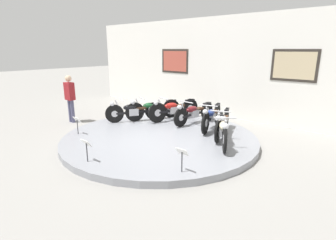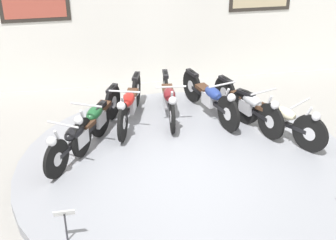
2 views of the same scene
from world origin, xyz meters
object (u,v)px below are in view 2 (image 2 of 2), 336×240
motorcycle_green (97,116)px  motorcycle_red (129,103)px  motorcycle_black (78,136)px  motorcycle_silver (248,104)px  motorcycle_cream (278,117)px  motorcycle_blue (210,97)px  info_placard_front_left (65,218)px  motorcycle_maroon (169,98)px

motorcycle_green → motorcycle_red: (0.60, 0.41, 0.01)m
motorcycle_black → motorcycle_silver: size_ratio=0.89×
motorcycle_silver → motorcycle_cream: size_ratio=1.12×
motorcycle_cream → motorcycle_blue: bearing=133.3°
motorcycle_cream → info_placard_front_left: bearing=-150.8°
motorcycle_red → motorcycle_cream: (2.45, -0.99, -0.01)m
motorcycle_cream → motorcycle_silver: bearing=119.9°
motorcycle_blue → motorcycle_black: bearing=-157.9°
motorcycle_green → info_placard_front_left: bearing=-101.4°
motorcycle_red → motorcycle_maroon: size_ratio=1.00×
motorcycle_black → motorcycle_maroon: bearing=33.9°
motorcycle_green → motorcycle_maroon: size_ratio=0.94×
motorcycle_cream → motorcycle_black: bearing=-180.0°
motorcycle_black → motorcycle_red: motorcycle_red is taller
motorcycle_silver → motorcycle_cream: motorcycle_cream is taller
motorcycle_maroon → motorcycle_blue: size_ratio=1.00×
motorcycle_black → motorcycle_silver: motorcycle_silver is taller
motorcycle_green → motorcycle_blue: (2.12, 0.41, 0.00)m
motorcycle_green → motorcycle_maroon: (1.36, 0.55, -0.02)m
motorcycle_maroon → motorcycle_blue: (0.76, -0.14, 0.02)m
motorcycle_maroon → motorcycle_silver: size_ratio=1.02×
motorcycle_silver → info_placard_front_left: 4.14m
motorcycle_red → motorcycle_cream: 2.64m
motorcycle_blue → motorcycle_green: bearing=-169.2°
motorcycle_green → motorcycle_silver: (2.72, -0.00, -0.00)m
motorcycle_blue → motorcycle_cream: size_ratio=1.14×
motorcycle_black → motorcycle_green: 0.68m
motorcycle_maroon → motorcycle_cream: motorcycle_cream is taller
motorcycle_green → info_placard_front_left: (-0.52, -2.59, -0.02)m
motorcycle_blue → info_placard_front_left: size_ratio=3.81×
motorcycle_silver → motorcycle_red: bearing=169.0°
motorcycle_black → motorcycle_maroon: (1.69, 1.13, -0.00)m
motorcycle_red → motorcycle_cream: bearing=-22.1°
motorcycle_green → motorcycle_maroon: bearing=21.9°
motorcycle_blue → motorcycle_red: bearing=180.0°
motorcycle_black → motorcycle_red: size_ratio=0.87×
motorcycle_cream → info_placard_front_left: motorcycle_cream is taller
motorcycle_green → motorcycle_red: size_ratio=0.94×
motorcycle_red → motorcycle_maroon: bearing=10.5°
motorcycle_blue → motorcycle_cream: motorcycle_blue is taller
motorcycle_green → info_placard_front_left: motorcycle_green is taller
motorcycle_maroon → motorcycle_silver: bearing=-22.0°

